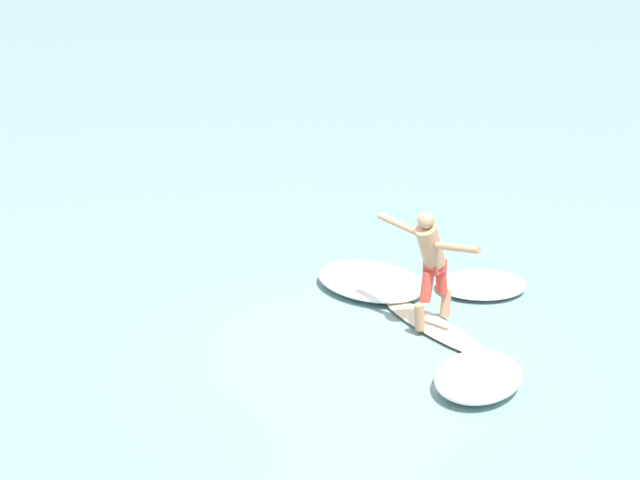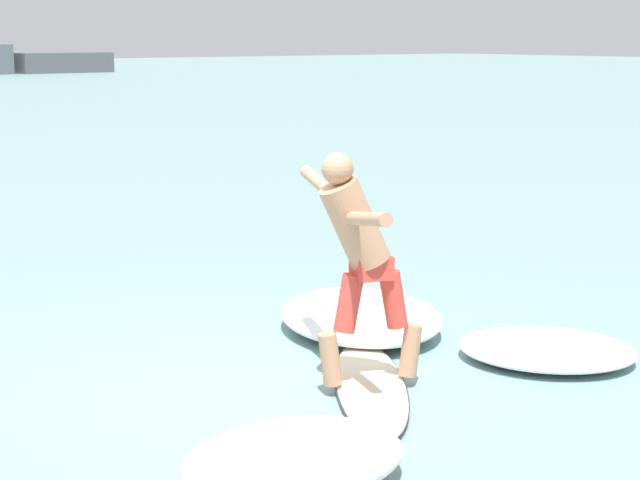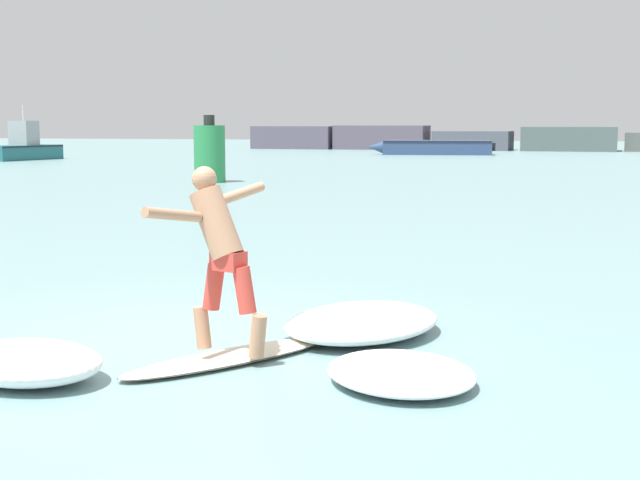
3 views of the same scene
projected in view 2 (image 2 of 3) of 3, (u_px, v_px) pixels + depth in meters
ground_plane at (208, 384)px, 7.63m from camera, size 200.00×200.00×0.00m
surfboard at (370, 384)px, 7.52m from camera, size 1.64×2.10×0.21m
surfer at (358, 249)px, 7.26m from camera, size 0.89×1.51×1.61m
wave_foam_at_tail at (547, 349)px, 8.18m from camera, size 1.71×1.76×0.18m
wave_foam_at_nose at (294, 458)px, 5.89m from camera, size 1.42×1.13×0.32m
wave_foam_beside at (360, 316)px, 8.96m from camera, size 1.90×2.14×0.27m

